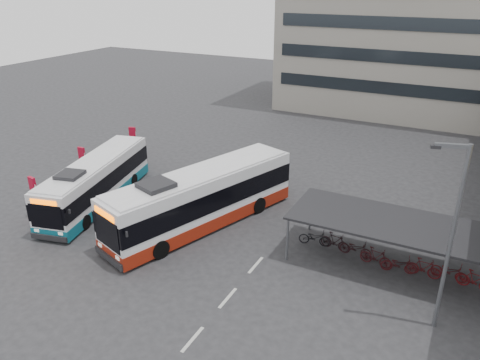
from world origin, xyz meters
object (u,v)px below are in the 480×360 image
at_px(pedestrian, 226,210).
at_px(lamp_post, 450,230).
at_px(bus_teal, 96,182).
at_px(bus_main, 202,199).

height_order(pedestrian, lamp_post, lamp_post).
bearing_deg(bus_teal, lamp_post, -20.54).
xyz_separation_m(bus_teal, lamp_post, (20.79, -2.60, 3.16)).
distance_m(bus_teal, pedestrian, 8.90).
distance_m(bus_main, lamp_post, 13.84).
distance_m(bus_main, bus_teal, 7.65).
bearing_deg(pedestrian, lamp_post, -85.90).
distance_m(bus_teal, lamp_post, 21.19).
bearing_deg(pedestrian, bus_main, 142.28).
bearing_deg(bus_teal, bus_main, -9.33).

